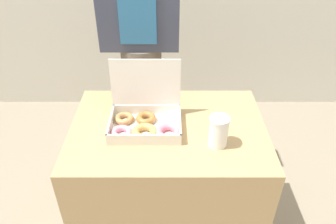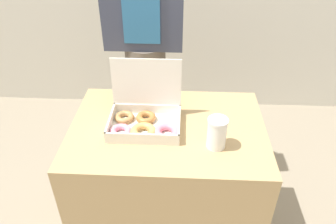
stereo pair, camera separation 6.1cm
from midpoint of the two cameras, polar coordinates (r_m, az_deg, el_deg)
table at (r=1.70m, az=-1.11°, el=-12.89°), size 0.86×0.61×0.77m
donut_box at (r=1.41m, az=-5.38°, el=-1.49°), size 0.32×0.25×0.27m
coffee_cup at (r=1.32m, az=7.43°, el=-3.38°), size 0.08×0.08×0.13m
person_customer at (r=1.75m, az=-5.98°, el=12.71°), size 0.40×0.23×1.78m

